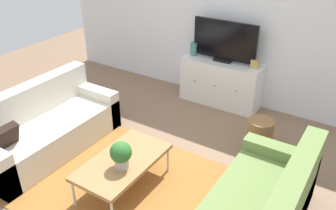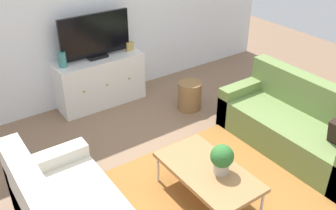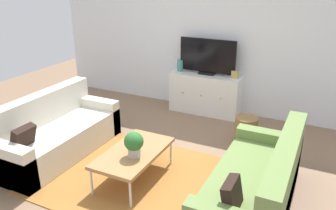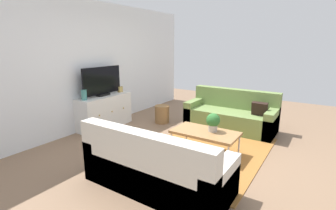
{
  "view_description": "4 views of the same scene",
  "coord_description": "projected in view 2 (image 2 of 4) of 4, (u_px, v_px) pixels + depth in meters",
  "views": [
    {
      "loc": [
        1.99,
        -2.51,
        2.75
      ],
      "look_at": [
        0.0,
        0.62,
        0.72
      ],
      "focal_mm": 37.99,
      "sensor_mm": 36.0,
      "label": 1
    },
    {
      "loc": [
        -2.06,
        -2.31,
        2.8
      ],
      "look_at": [
        0.0,
        0.62,
        0.72
      ],
      "focal_mm": 40.26,
      "sensor_mm": 36.0,
      "label": 2
    },
    {
      "loc": [
        1.91,
        -3.26,
        2.41
      ],
      "look_at": [
        0.0,
        0.62,
        0.72
      ],
      "focal_mm": 36.49,
      "sensor_mm": 36.0,
      "label": 3
    },
    {
      "loc": [
        -3.69,
        -1.8,
        1.81
      ],
      "look_at": [
        0.0,
        0.62,
        0.72
      ],
      "focal_mm": 26.41,
      "sensor_mm": 36.0,
      "label": 4
    }
  ],
  "objects": [
    {
      "name": "ground_plane",
      "position": [
        201.0,
        186.0,
        4.07
      ],
      "size": [
        10.0,
        10.0,
        0.0
      ],
      "primitive_type": "plane",
      "color": "#84664C"
    },
    {
      "name": "wall_back",
      "position": [
        88.0,
        8.0,
        5.2
      ],
      "size": [
        6.4,
        0.12,
        2.7
      ],
      "primitive_type": "cube",
      "color": "white",
      "rests_on": "ground_plane"
    },
    {
      "name": "area_rug",
      "position": [
        210.0,
        194.0,
        3.96
      ],
      "size": [
        2.5,
        1.9,
        0.01
      ],
      "primitive_type": "cube",
      "color": "#9E662D",
      "rests_on": "ground_plane"
    },
    {
      "name": "couch_right_side",
      "position": [
        299.0,
        127.0,
        4.56
      ],
      "size": [
        0.8,
        1.89,
        0.84
      ],
      "color": "olive",
      "rests_on": "ground_plane"
    },
    {
      "name": "coffee_table",
      "position": [
        208.0,
        172.0,
        3.73
      ],
      "size": [
        0.6,
        1.09,
        0.39
      ],
      "color": "#A37547",
      "rests_on": "ground_plane"
    },
    {
      "name": "potted_plant",
      "position": [
        222.0,
        158.0,
        3.59
      ],
      "size": [
        0.23,
        0.23,
        0.31
      ],
      "color": "#B7B2A8",
      "rests_on": "coffee_table"
    },
    {
      "name": "tv_console",
      "position": [
        100.0,
        81.0,
        5.47
      ],
      "size": [
        1.26,
        0.47,
        0.72
      ],
      "color": "white",
      "rests_on": "ground_plane"
    },
    {
      "name": "flat_screen_tv",
      "position": [
        95.0,
        36.0,
        5.15
      ],
      "size": [
        1.01,
        0.16,
        0.63
      ],
      "color": "black",
      "rests_on": "tv_console"
    },
    {
      "name": "glass_vase",
      "position": [
        62.0,
        60.0,
        4.98
      ],
      "size": [
        0.11,
        0.11,
        0.21
      ],
      "primitive_type": "cylinder",
      "color": "teal",
      "rests_on": "tv_console"
    },
    {
      "name": "mantel_clock",
      "position": [
        129.0,
        46.0,
        5.51
      ],
      "size": [
        0.11,
        0.07,
        0.13
      ],
      "primitive_type": "cube",
      "color": "tan",
      "rests_on": "tv_console"
    },
    {
      "name": "wicker_basket",
      "position": [
        190.0,
        95.0,
        5.41
      ],
      "size": [
        0.34,
        0.34,
        0.41
      ],
      "primitive_type": "cylinder",
      "color": "olive",
      "rests_on": "ground_plane"
    }
  ]
}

